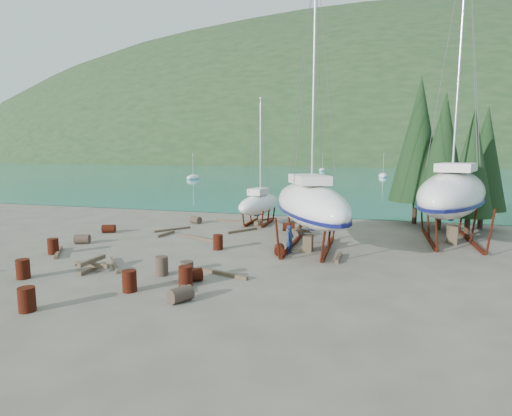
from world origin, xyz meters
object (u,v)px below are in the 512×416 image
(large_sailboat_far, at_px, (453,193))
(small_sailboat_shore, at_px, (259,204))
(large_sailboat_near, at_px, (310,204))
(worker, at_px, (290,239))

(large_sailboat_far, distance_m, small_sailboat_shore, 13.80)
(large_sailboat_near, xyz_separation_m, small_sailboat_shore, (-5.13, 7.25, -1.05))
(large_sailboat_near, bearing_deg, small_sailboat_shore, 101.13)
(large_sailboat_near, xyz_separation_m, worker, (-0.88, -1.40, -1.89))
(large_sailboat_far, relative_size, small_sailboat_shore, 1.92)
(small_sailboat_shore, height_order, worker, small_sailboat_shore)
(large_sailboat_far, height_order, worker, large_sailboat_far)
(small_sailboat_shore, bearing_deg, large_sailboat_far, -2.64)
(large_sailboat_near, bearing_deg, worker, -146.43)
(worker, bearing_deg, large_sailboat_near, -17.38)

